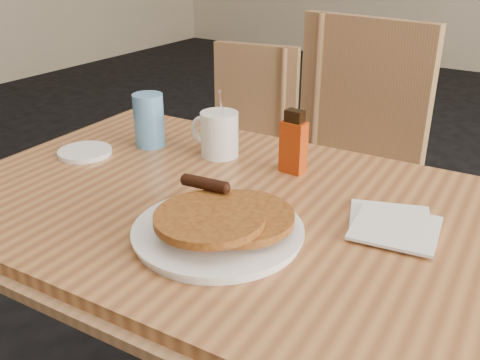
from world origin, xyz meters
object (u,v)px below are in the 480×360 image
at_px(main_table, 225,217).
at_px(coffee_mug, 218,133).
at_px(chair_main_far, 346,151).
at_px(syrup_bottle, 293,144).
at_px(blue_tumbler, 149,120).
at_px(pancake_plate, 219,225).
at_px(chair_wall_extra, 245,127).

distance_m(main_table, coffee_mug, 0.27).
height_order(chair_main_far, syrup_bottle, chair_main_far).
bearing_deg(chair_main_far, main_table, -80.28).
bearing_deg(main_table, coffee_mug, 128.30).
bearing_deg(blue_tumbler, coffee_mug, 12.46).
distance_m(main_table, pancake_plate, 0.16).
bearing_deg(chair_main_far, chair_wall_extra, 160.35).
relative_size(main_table, chair_wall_extra, 1.51).
xyz_separation_m(pancake_plate, blue_tumbler, (-0.42, 0.28, 0.04)).
distance_m(chair_main_far, coffee_mug, 0.58).
xyz_separation_m(syrup_bottle, blue_tumbler, (-0.39, -0.05, -0.00)).
xyz_separation_m(main_table, pancake_plate, (0.08, -0.13, 0.07)).
height_order(syrup_bottle, blue_tumbler, syrup_bottle).
xyz_separation_m(main_table, coffee_mug, (-0.15, 0.19, 0.10)).
distance_m(coffee_mug, blue_tumbler, 0.19).
xyz_separation_m(chair_main_far, coffee_mug, (-0.13, -0.53, 0.19)).
bearing_deg(chair_wall_extra, chair_main_far, -37.58).
bearing_deg(pancake_plate, syrup_bottle, 94.68).
distance_m(main_table, blue_tumbler, 0.39).
bearing_deg(coffee_mug, pancake_plate, -39.46).
bearing_deg(syrup_bottle, blue_tumbler, -169.26).
bearing_deg(chair_main_far, blue_tumbler, -111.25).
height_order(chair_wall_extra, coffee_mug, coffee_mug).
distance_m(pancake_plate, coffee_mug, 0.40).
relative_size(main_table, coffee_mug, 7.22).
distance_m(pancake_plate, syrup_bottle, 0.34).
bearing_deg(chair_wall_extra, blue_tumbler, -83.18).
bearing_deg(pancake_plate, blue_tumbler, 146.07).
relative_size(main_table, pancake_plate, 4.01).
height_order(chair_wall_extra, blue_tumbler, blue_tumbler).
relative_size(coffee_mug, blue_tumbler, 1.28).
bearing_deg(blue_tumbler, pancake_plate, -33.93).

